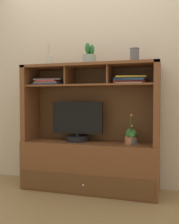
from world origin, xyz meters
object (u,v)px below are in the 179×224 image
(potted_orchid, at_px, (131,140))
(diffuser_bottle, at_px, (49,61))
(tv_monitor, at_px, (77,125))
(media_console, at_px, (90,151))
(magazine_stack_centre, at_px, (130,80))
(ceramic_vase, at_px, (135,55))
(magazine_stack_left, at_px, (50,82))
(potted_fern, at_px, (132,137))
(potted_succulent, at_px, (89,57))

(potted_orchid, bearing_deg, diffuser_bottle, 179.95)
(tv_monitor, relative_size, potted_orchid, 1.83)
(media_console, xyz_separation_m, diffuser_bottle, (-0.50, 0.00, 1.04))
(tv_monitor, bearing_deg, media_console, -1.31)
(media_console, distance_m, potted_orchid, 0.49)
(magazine_stack_centre, height_order, ceramic_vase, ceramic_vase)
(magazine_stack_left, xyz_separation_m, diffuser_bottle, (-0.01, -0.00, 0.25))
(magazine_stack_left, relative_size, diffuser_bottle, 1.25)
(magazine_stack_left, bearing_deg, tv_monitor, -0.18)
(tv_monitor, xyz_separation_m, potted_fern, (0.63, -0.00, -0.11))
(diffuser_bottle, bearing_deg, potted_fern, 0.11)
(magazine_stack_centre, xyz_separation_m, diffuser_bottle, (-0.95, 0.00, 0.25))
(tv_monitor, xyz_separation_m, magazine_stack_centre, (0.61, -0.00, 0.51))
(diffuser_bottle, bearing_deg, tv_monitor, 0.34)
(diffuser_bottle, distance_m, ceramic_vase, 1.00)
(magazine_stack_centre, xyz_separation_m, ceramic_vase, (0.05, 0.00, 0.26))
(tv_monitor, distance_m, potted_succulent, 0.79)
(media_console, xyz_separation_m, potted_succulent, (0.00, -0.02, 1.06))
(tv_monitor, height_order, potted_succulent, potted_succulent)
(potted_orchid, distance_m, ceramic_vase, 0.91)
(potted_succulent, bearing_deg, magazine_stack_left, 176.72)
(tv_monitor, relative_size, potted_succulent, 2.57)
(media_console, height_order, potted_succulent, potted_succulent)
(media_console, bearing_deg, ceramic_vase, 0.14)
(tv_monitor, bearing_deg, magazine_stack_centre, -0.27)
(tv_monitor, distance_m, ceramic_vase, 1.01)
(magazine_stack_left, bearing_deg, ceramic_vase, -0.19)
(diffuser_bottle, xyz_separation_m, potted_succulent, (0.50, -0.03, 0.02))
(media_console, relative_size, potted_orchid, 4.71)
(magazine_stack_centre, bearing_deg, ceramic_vase, 0.76)
(potted_orchid, distance_m, potted_fern, 0.03)
(potted_orchid, distance_m, magazine_stack_left, 1.15)
(ceramic_vase, bearing_deg, tv_monitor, 179.81)
(diffuser_bottle, bearing_deg, magazine_stack_left, 16.79)
(diffuser_bottle, relative_size, ceramic_vase, 1.82)
(potted_succulent, bearing_deg, potted_fern, 3.26)
(media_console, distance_m, potted_succulent, 1.06)
(potted_orchid, relative_size, diffuser_bottle, 1.14)
(magazine_stack_centre, distance_m, diffuser_bottle, 0.99)
(magazine_stack_left, distance_m, diffuser_bottle, 0.25)
(diffuser_bottle, height_order, potted_succulent, diffuser_bottle)
(potted_succulent, distance_m, ceramic_vase, 0.50)
(magazine_stack_centre, bearing_deg, media_console, -179.92)
(potted_orchid, height_order, diffuser_bottle, diffuser_bottle)
(potted_orchid, xyz_separation_m, ceramic_vase, (0.03, 0.00, 0.91))
(magazine_stack_left, distance_m, ceramic_vase, 1.03)
(tv_monitor, xyz_separation_m, magazine_stack_left, (-0.34, 0.00, 0.50))
(potted_orchid, height_order, magazine_stack_centre, magazine_stack_centre)
(tv_monitor, relative_size, magazine_stack_centre, 1.66)
(potted_fern, bearing_deg, magazine_stack_centre, -173.09)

